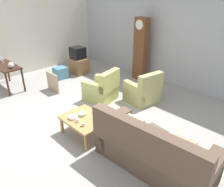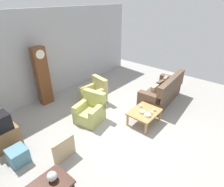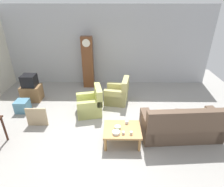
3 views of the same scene
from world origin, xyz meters
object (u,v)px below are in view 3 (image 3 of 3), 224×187
framed_picture_leaning (37,117)px  cup_white_porcelain (123,133)px  armchair_olive_near (90,105)px  armchair_olive_far (118,94)px  couch_floral (182,126)px  tv_crt (29,81)px  storage_box_blue (22,106)px  cup_blue_rimmed (127,122)px  tv_stand_cabinet (32,93)px  coffee_table_wood (122,131)px  bowl_shallow_green (118,127)px  bowl_white_stacked (116,133)px  grandfather_clock (88,63)px  cup_cream_tall (131,133)px

framed_picture_leaning → cup_white_porcelain: size_ratio=8.11×
armchair_olive_near → armchair_olive_far: bearing=39.5°
couch_floral → tv_crt: size_ratio=4.49×
storage_box_blue → cup_white_porcelain: (3.28, -1.65, 0.26)m
tv_crt → cup_blue_rimmed: size_ratio=5.54×
armchair_olive_far → armchair_olive_near: bearing=-140.5°
tv_stand_cabinet → storage_box_blue: tv_stand_cabinet is taller
tv_crt → storage_box_blue: (-0.03, -0.78, -0.58)m
armchair_olive_near → cup_white_porcelain: armchair_olive_near is taller
coffee_table_wood → cup_white_porcelain: 0.23m
coffee_table_wood → tv_stand_cabinet: bearing=145.4°
bowl_shallow_green → bowl_white_stacked: bearing=-100.3°
grandfather_clock → framed_picture_leaning: size_ratio=3.47×
tv_stand_cabinet → cup_blue_rimmed: 3.92m
cup_blue_rimmed → bowl_shallow_green: cup_blue_rimmed is taller
framed_picture_leaning → cup_white_porcelain: bearing=-19.5°
coffee_table_wood → storage_box_blue: (-3.27, 1.45, -0.17)m
tv_crt → storage_box_blue: 0.97m
armchair_olive_far → coffee_table_wood: armchair_olive_far is taller
coffee_table_wood → grandfather_clock: bearing=110.5°
coffee_table_wood → cup_cream_tall: (0.21, -0.21, 0.10)m
armchair_olive_far → cup_blue_rimmed: size_ratio=10.63×
cup_white_porcelain → cup_cream_tall: (0.19, -0.00, 0.00)m
storage_box_blue → cup_cream_tall: cup_cream_tall is taller
coffee_table_wood → cup_cream_tall: bearing=-44.3°
cup_cream_tall → bowl_shallow_green: 0.40m
storage_box_blue → framed_picture_leaning: bearing=-44.5°
storage_box_blue → armchair_olive_near: bearing=-2.0°
framed_picture_leaning → armchair_olive_near: bearing=24.4°
framed_picture_leaning → bowl_shallow_green: framed_picture_leaning is taller
tv_stand_cabinet → bowl_white_stacked: (3.08, -2.42, 0.17)m
armchair_olive_far → cup_blue_rimmed: bearing=-83.4°
tv_stand_cabinet → bowl_white_stacked: 3.92m
tv_stand_cabinet → cup_cream_tall: bearing=-35.2°
tv_crt → bowl_shallow_green: 3.84m
grandfather_clock → storage_box_blue: size_ratio=4.99×
framed_picture_leaning → cup_cream_tall: 2.85m
armchair_olive_far → cup_blue_rimmed: 1.89m
grandfather_clock → framed_picture_leaning: (-1.21, -2.75, -0.76)m
framed_picture_leaning → cup_white_porcelain: (2.51, -0.89, 0.17)m
cup_white_porcelain → bowl_shallow_green: cup_white_porcelain is taller
cup_white_porcelain → cup_blue_rimmed: 0.45m
tv_stand_cabinet → cup_cream_tall: tv_stand_cabinet is taller
cup_white_porcelain → bowl_white_stacked: size_ratio=0.38×
framed_picture_leaning → cup_cream_tall: (2.70, -0.89, 0.17)m
bowl_shallow_green → armchair_olive_far: bearing=89.2°
cup_white_porcelain → cup_cream_tall: size_ratio=0.95×
framed_picture_leaning → cup_blue_rimmed: bearing=-9.8°
coffee_table_wood → tv_crt: size_ratio=2.00×
bowl_shallow_green → framed_picture_leaning: bearing=164.4°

